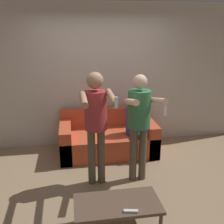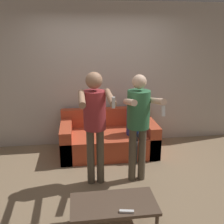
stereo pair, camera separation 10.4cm
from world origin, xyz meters
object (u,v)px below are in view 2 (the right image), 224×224
(person_standing_right, at_px, (139,117))
(person_seated, at_px, (136,123))
(remote_on_table, at_px, (127,211))
(coffee_table, at_px, (114,205))
(person_standing_left, at_px, (95,116))
(couch, at_px, (108,139))

(person_standing_right, distance_m, person_seated, 0.92)
(person_seated, distance_m, remote_on_table, 2.09)
(remote_on_table, bearing_deg, person_standing_right, 71.81)
(person_standing_right, bearing_deg, coffee_table, -116.53)
(person_standing_left, relative_size, coffee_table, 1.74)
(person_standing_right, bearing_deg, couch, 106.48)
(person_standing_right, xyz_separation_m, coffee_table, (-0.50, -1.00, -0.68))
(person_standing_left, bearing_deg, coffee_table, -83.07)
(couch, bearing_deg, coffee_table, -95.27)
(person_standing_left, relative_size, person_seated, 1.45)
(person_standing_left, distance_m, coffee_table, 1.24)
(person_seated, relative_size, coffee_table, 1.20)
(coffee_table, height_order, remote_on_table, remote_on_table)
(couch, height_order, coffee_table, couch)
(couch, distance_m, person_standing_left, 1.35)
(couch, relative_size, person_seated, 1.51)
(person_standing_right, height_order, remote_on_table, person_standing_right)
(couch, xyz_separation_m, coffee_table, (-0.19, -2.05, 0.07))
(person_seated, bearing_deg, person_standing_right, -100.39)
(coffee_table, bearing_deg, remote_on_table, -58.55)
(person_standing_left, height_order, person_standing_right, person_standing_left)
(person_seated, bearing_deg, remote_on_table, -105.07)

